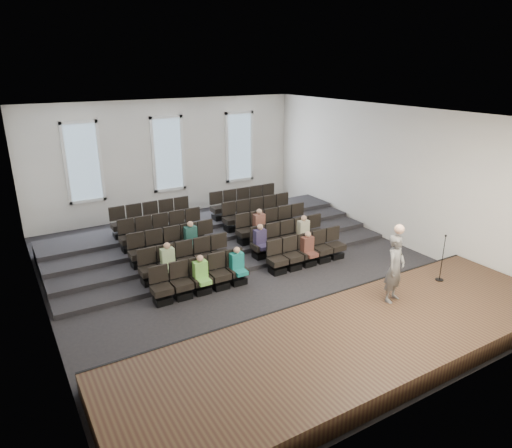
% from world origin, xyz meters
% --- Properties ---
extents(ground, '(14.00, 14.00, 0.00)m').
position_xyz_m(ground, '(0.00, 0.00, 0.00)').
color(ground, black).
rests_on(ground, ground).
extents(ceiling, '(12.00, 14.00, 0.02)m').
position_xyz_m(ceiling, '(0.00, 0.00, 5.01)').
color(ceiling, white).
rests_on(ceiling, ground).
extents(wall_back, '(12.00, 0.04, 5.00)m').
position_xyz_m(wall_back, '(0.00, 7.02, 2.50)').
color(wall_back, white).
rests_on(wall_back, ground).
extents(wall_front, '(12.00, 0.04, 5.00)m').
position_xyz_m(wall_front, '(0.00, -7.02, 2.50)').
color(wall_front, white).
rests_on(wall_front, ground).
extents(wall_left, '(0.04, 14.00, 5.00)m').
position_xyz_m(wall_left, '(-6.02, 0.00, 2.50)').
color(wall_left, white).
rests_on(wall_left, ground).
extents(wall_right, '(0.04, 14.00, 5.00)m').
position_xyz_m(wall_right, '(6.02, 0.00, 2.50)').
color(wall_right, white).
rests_on(wall_right, ground).
extents(stage, '(11.80, 3.60, 0.50)m').
position_xyz_m(stage, '(0.00, -5.10, 0.25)').
color(stage, '#46331E').
rests_on(stage, ground).
extents(stage_lip, '(11.80, 0.06, 0.52)m').
position_xyz_m(stage_lip, '(0.00, -3.33, 0.25)').
color(stage_lip, black).
rests_on(stage_lip, ground).
extents(risers, '(11.80, 4.80, 0.60)m').
position_xyz_m(risers, '(0.00, 3.17, 0.20)').
color(risers, black).
rests_on(risers, ground).
extents(seating_rows, '(6.80, 4.70, 1.67)m').
position_xyz_m(seating_rows, '(-0.00, 1.54, 0.68)').
color(seating_rows, black).
rests_on(seating_rows, ground).
extents(windows, '(8.44, 0.10, 3.24)m').
position_xyz_m(windows, '(0.00, 6.95, 2.70)').
color(windows, white).
rests_on(windows, wall_back).
extents(audience, '(5.45, 2.64, 1.10)m').
position_xyz_m(audience, '(0.00, 0.32, 0.81)').
color(audience, '#7DD153').
rests_on(audience, seating_rows).
extents(speaker, '(0.76, 0.62, 1.82)m').
position_xyz_m(speaker, '(1.84, -4.38, 1.41)').
color(speaker, '#62605D').
rests_on(speaker, stage).
extents(mic_stand, '(0.23, 0.23, 1.39)m').
position_xyz_m(mic_stand, '(3.90, -4.24, 0.91)').
color(mic_stand, black).
rests_on(mic_stand, stage).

